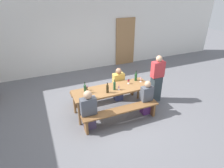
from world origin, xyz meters
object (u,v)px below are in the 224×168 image
at_px(wine_glass_1, 87,86).
at_px(seated_guest_near_0, 89,111).
at_px(tasting_table, 112,91).
at_px(seated_guest_far_0, 118,85).
at_px(wine_bottle_3, 85,89).
at_px(wine_glass_3, 129,80).
at_px(seated_guest_near_1, 146,98).
at_px(wine_glass_4, 87,92).
at_px(wine_glass_0, 141,78).
at_px(wine_glass_2, 119,86).
at_px(standing_host, 157,80).
at_px(bench_far, 104,90).
at_px(wine_bottle_2, 107,89).
at_px(wine_bottle_1, 136,77).
at_px(bench_near, 121,112).
at_px(wine_bottle_0, 87,94).
at_px(wine_bottle_4, 114,86).
at_px(wooden_door, 125,42).

xyz_separation_m(wine_glass_1, seated_guest_near_0, (-0.18, -0.69, -0.35)).
relative_size(tasting_table, seated_guest_far_0, 2.05).
xyz_separation_m(wine_bottle_3, seated_guest_far_0, (1.20, 0.43, -0.34)).
xyz_separation_m(wine_glass_3, seated_guest_near_1, (0.29, -0.60, -0.37)).
bearing_deg(wine_glass_3, wine_glass_4, -170.97).
height_order(wine_glass_0, wine_glass_2, wine_glass_0).
xyz_separation_m(seated_guest_near_0, standing_host, (2.38, 0.50, 0.21)).
relative_size(wine_glass_3, seated_guest_near_1, 0.16).
height_order(bench_far, wine_bottle_2, wine_bottle_2).
bearing_deg(wine_glass_1, wine_glass_0, -4.37).
distance_m(seated_guest_near_1, standing_host, 0.85).
distance_m(wine_bottle_1, wine_bottle_3, 1.66).
xyz_separation_m(wine_bottle_1, wine_bottle_2, (-1.09, -0.37, -0.00)).
height_order(bench_near, wine_glass_1, wine_glass_1).
distance_m(wine_bottle_0, wine_glass_1, 0.41).
xyz_separation_m(wine_glass_0, wine_glass_1, (-1.66, 0.13, 0.01)).
bearing_deg(wine_glass_3, wine_bottle_4, -162.20).
relative_size(wine_bottle_3, standing_host, 0.21).
relative_size(wine_bottle_1, seated_guest_far_0, 0.29).
bearing_deg(standing_host, wine_glass_3, -6.25).
bearing_deg(wine_glass_3, wine_bottle_1, 20.01).
bearing_deg(wine_bottle_1, bench_near, -135.79).
relative_size(wine_bottle_4, seated_guest_far_0, 0.28).
height_order(wine_glass_2, wine_glass_3, wine_glass_3).
height_order(wine_bottle_2, wine_glass_2, wine_bottle_2).
xyz_separation_m(wooden_door, seated_guest_near_0, (-2.88, -3.80, -0.51)).
xyz_separation_m(wine_bottle_4, wine_glass_4, (-0.80, -0.04, -0.01)).
bearing_deg(wooden_door, seated_guest_near_1, -106.93).
height_order(wine_glass_0, standing_host, standing_host).
relative_size(wine_bottle_1, wine_glass_0, 1.85).
bearing_deg(tasting_table, wine_glass_2, -41.94).
distance_m(wine_bottle_1, seated_guest_near_0, 1.91).
distance_m(wine_bottle_3, seated_guest_near_0, 0.68).
relative_size(bench_far, seated_guest_near_0, 1.94).
distance_m(wine_bottle_0, wine_glass_2, 0.94).
distance_m(wine_bottle_2, wine_glass_1, 0.59).
xyz_separation_m(wine_bottle_0, seated_guest_near_1, (1.65, -0.29, -0.38)).
height_order(wine_bottle_2, seated_guest_far_0, seated_guest_far_0).
xyz_separation_m(wooden_door, wine_glass_2, (-1.87, -3.44, -0.19)).
xyz_separation_m(wine_bottle_3, wine_glass_1, (0.09, 0.11, 0.01)).
bearing_deg(bench_near, wine_glass_1, 129.11).
relative_size(wine_bottle_0, wine_glass_1, 1.86).
xyz_separation_m(bench_near, wine_bottle_0, (-0.79, 0.44, 0.52)).
height_order(bench_near, wine_bottle_1, wine_bottle_1).
distance_m(wine_glass_3, wine_glass_4, 1.35).
distance_m(wine_glass_1, wine_glass_4, 0.31).
distance_m(wine_bottle_4, seated_guest_near_0, 1.05).
relative_size(tasting_table, seated_guest_near_1, 2.16).
distance_m(wine_glass_0, seated_guest_far_0, 0.79).
relative_size(wine_glass_2, wine_glass_3, 0.97).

